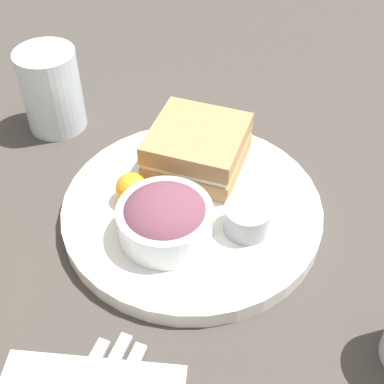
% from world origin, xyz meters
% --- Properties ---
extents(ground_plane, '(4.00, 4.00, 0.00)m').
position_xyz_m(ground_plane, '(0.00, 0.00, 0.00)').
color(ground_plane, '#3D3833').
extents(plate, '(0.31, 0.31, 0.02)m').
position_xyz_m(plate, '(0.00, 0.00, 0.01)').
color(plate, white).
rests_on(plate, ground_plane).
extents(sandwich, '(0.14, 0.14, 0.06)m').
position_xyz_m(sandwich, '(0.07, 0.00, 0.05)').
color(sandwich, '#A37A4C').
rests_on(sandwich, plate).
extents(salad_bowl, '(0.11, 0.11, 0.06)m').
position_xyz_m(salad_bowl, '(-0.05, 0.03, 0.05)').
color(salad_bowl, white).
rests_on(salad_bowl, plate).
extents(dressing_cup, '(0.05, 0.05, 0.03)m').
position_xyz_m(dressing_cup, '(-0.03, -0.07, 0.04)').
color(dressing_cup, '#99999E').
rests_on(dressing_cup, plate).
extents(orange_wedge, '(0.04, 0.04, 0.04)m').
position_xyz_m(orange_wedge, '(-0.00, 0.07, 0.04)').
color(orange_wedge, orange).
rests_on(orange_wedge, plate).
extents(drink_glass, '(0.08, 0.08, 0.12)m').
position_xyz_m(drink_glass, '(0.16, 0.21, 0.06)').
color(drink_glass, silver).
rests_on(drink_glass, ground_plane).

